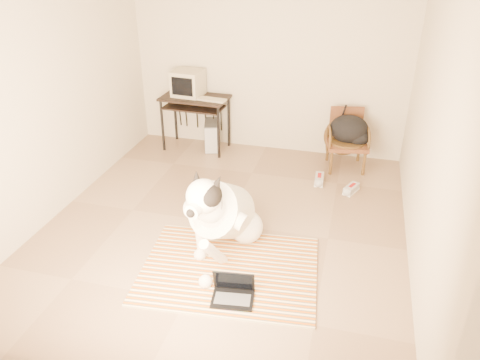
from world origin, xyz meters
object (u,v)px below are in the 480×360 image
at_px(pc_tower, 211,135).
at_px(rattan_chair, 347,139).
at_px(laptop, 233,292).
at_px(backpack, 351,130).
at_px(dog, 222,214).
at_px(computer_desk, 195,105).
at_px(crt_monitor, 188,83).

relative_size(pc_tower, rattan_chair, 0.60).
relative_size(laptop, backpack, 0.73).
relative_size(dog, computer_desk, 1.46).
bearing_deg(laptop, pc_tower, 111.08).
xyz_separation_m(pc_tower, rattan_chair, (2.02, -0.11, 0.20)).
bearing_deg(pc_tower, backpack, -3.71).
xyz_separation_m(crt_monitor, pc_tower, (0.34, -0.01, -0.79)).
xyz_separation_m(crt_monitor, rattan_chair, (2.37, -0.12, -0.59)).
distance_m(pc_tower, backpack, 2.10).
relative_size(pc_tower, backpack, 0.87).
bearing_deg(crt_monitor, pc_tower, -1.09).
relative_size(dog, crt_monitor, 3.31).
bearing_deg(backpack, rattan_chair, 150.22).
bearing_deg(crt_monitor, rattan_chair, -2.84).
bearing_deg(laptop, dog, 113.28).
height_order(dog, backpack, dog).
height_order(laptop, rattan_chair, rattan_chair).
bearing_deg(laptop, computer_desk, 114.97).
relative_size(laptop, pc_tower, 0.84).
bearing_deg(dog, rattan_chair, 64.30).
bearing_deg(crt_monitor, computer_desk, -29.41).
bearing_deg(rattan_chair, pc_tower, 176.86).
height_order(computer_desk, backpack, computer_desk).
relative_size(dog, laptop, 3.59).
distance_m(computer_desk, rattan_chair, 2.27).
height_order(computer_desk, crt_monitor, crt_monitor).
xyz_separation_m(dog, computer_desk, (-1.13, 2.38, 0.29)).
bearing_deg(pc_tower, dog, -69.60).
height_order(pc_tower, rattan_chair, rattan_chair).
xyz_separation_m(laptop, rattan_chair, (0.80, 3.06, 0.33)).
xyz_separation_m(computer_desk, backpack, (2.29, -0.08, -0.15)).
bearing_deg(computer_desk, laptop, -65.03).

